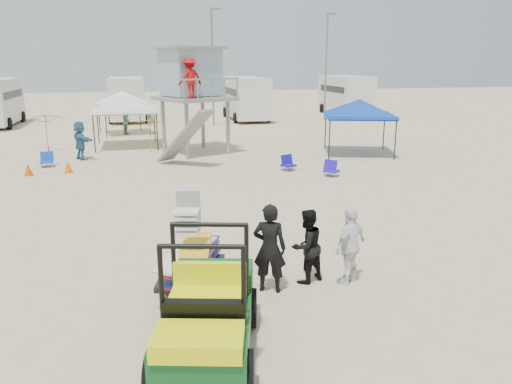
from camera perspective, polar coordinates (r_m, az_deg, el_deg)
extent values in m
plane|color=beige|center=(9.98, 1.16, -11.72)|extent=(140.00, 140.00, 0.00)
cube|color=#0B4C1C|center=(7.91, -5.53, -14.61)|extent=(1.92, 2.86, 0.46)
cube|color=#E3E80C|center=(7.78, -5.58, -12.79)|extent=(1.34, 1.01, 0.25)
cylinder|color=black|center=(7.20, -9.24, -20.28)|extent=(0.45, 0.72, 0.67)
cube|color=black|center=(10.03, -7.32, -9.07)|extent=(1.54, 1.92, 0.11)
cylinder|color=black|center=(10.08, -10.09, -10.28)|extent=(0.28, 0.47, 0.44)
imported|color=black|center=(9.82, 1.57, -6.43)|extent=(0.78, 0.66, 1.80)
imported|color=black|center=(10.32, 5.80, -6.16)|extent=(0.93, 0.85, 1.56)
imported|color=white|center=(10.39, 10.72, -6.03)|extent=(1.01, 0.85, 1.62)
cylinder|color=gray|center=(23.73, -9.39, 6.92)|extent=(0.19, 0.19, 2.62)
cube|color=gray|center=(24.84, -7.02, 10.58)|extent=(4.17, 4.17, 0.17)
cube|color=#8CAAB5|center=(25.09, -7.19, 13.41)|extent=(3.06, 2.91, 2.20)
imported|color=#B20F0F|center=(23.67, -8.87, 12.74)|extent=(1.19, 0.68, 1.84)
cylinder|color=black|center=(23.18, 9.74, 5.88)|extent=(0.06, 0.06, 1.93)
pyramid|color=#0F3CA8|center=(24.97, 11.80, 10.37)|extent=(3.98, 3.98, 0.80)
cube|color=#0F3CA8|center=(25.04, 11.71, 8.54)|extent=(3.98, 3.98, 0.18)
cylinder|color=black|center=(26.24, -18.05, 6.43)|extent=(0.06, 0.06, 1.98)
pyramid|color=silver|center=(27.52, -14.84, 10.66)|extent=(3.27, 3.27, 0.80)
cube|color=silver|center=(27.59, -14.73, 9.01)|extent=(3.27, 3.27, 0.18)
cylinder|color=black|center=(31.53, -17.31, 7.72)|extent=(0.06, 0.06, 1.93)
pyramid|color=white|center=(32.63, -15.07, 11.12)|extent=(3.30, 3.30, 0.80)
cube|color=white|center=(32.68, -14.97, 9.72)|extent=(3.30, 3.30, 0.18)
imported|color=red|center=(27.37, -22.85, 6.26)|extent=(2.60, 2.63, 1.93)
imported|color=yellow|center=(25.56, -11.93, 6.34)|extent=(2.69, 2.68, 1.73)
cone|color=#E56207|center=(21.92, -20.68, 2.73)|extent=(0.34, 0.34, 0.50)
cone|color=#E74D07|center=(21.98, -24.59, 2.37)|extent=(0.34, 0.34, 0.50)
cube|color=#1045B0|center=(23.47, -22.82, 3.18)|extent=(0.59, 0.56, 0.06)
cube|color=#1045B0|center=(23.67, -22.77, 3.77)|extent=(0.56, 0.23, 0.44)
cylinder|color=#B2B2B7|center=(23.33, -23.40, 2.76)|extent=(0.03, 0.03, 0.20)
cube|color=#130FA4|center=(20.97, 3.71, 3.06)|extent=(0.68, 0.66, 0.06)
cube|color=#130FA4|center=(21.15, 3.53, 3.72)|extent=(0.57, 0.35, 0.44)
cylinder|color=#B2B2B7|center=(20.74, 3.28, 2.60)|extent=(0.03, 0.03, 0.20)
cube|color=#2611B9|center=(20.07, 8.65, 2.40)|extent=(0.73, 0.74, 0.06)
cube|color=#2611B9|center=(20.25, 8.42, 3.09)|extent=(0.49, 0.52, 0.44)
cylinder|color=#B2B2B7|center=(19.84, 8.26, 1.91)|extent=(0.03, 0.03, 0.20)
cube|color=silver|center=(40.25, -14.50, 10.41)|extent=(2.50, 6.50, 3.00)
cube|color=black|center=(40.22, -14.54, 11.05)|extent=(2.54, 5.20, 0.50)
cylinder|color=black|center=(38.34, -16.30, 8.07)|extent=(0.25, 0.80, 0.80)
cube|color=silver|center=(39.61, -1.19, 10.81)|extent=(2.50, 7.00, 3.00)
cube|color=black|center=(39.58, -1.19, 11.45)|extent=(2.54, 5.60, 0.50)
cylinder|color=black|center=(37.30, -2.35, 8.47)|extent=(0.25, 0.80, 0.80)
cube|color=silver|center=(43.78, 10.20, 10.95)|extent=(2.50, 6.60, 3.00)
cube|color=black|center=(43.75, 10.23, 11.54)|extent=(2.54, 5.28, 0.50)
cylinder|color=black|center=(41.46, 9.67, 8.91)|extent=(0.25, 0.80, 0.80)
cylinder|color=slate|center=(36.04, -4.99, 13.95)|extent=(0.14, 0.14, 8.00)
cylinder|color=slate|center=(39.79, 8.00, 13.93)|extent=(0.14, 0.14, 8.00)
imported|color=#316694|center=(24.58, -19.44, 5.57)|extent=(1.28, 1.70, 1.79)
imported|color=#4E8367|center=(32.59, -14.48, 7.79)|extent=(0.73, 0.86, 1.56)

